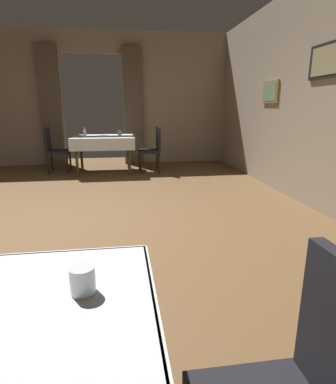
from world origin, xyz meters
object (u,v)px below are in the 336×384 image
dining_table_mid (103,141)px  flower_vase_mid (85,131)px  plate_mid_b (102,136)px  chair_mid_right (153,147)px  glass_near_b (83,280)px  chair_mid_left (54,148)px  glass_mid_c (120,133)px

dining_table_mid → flower_vase_mid: 0.43m
flower_vase_mid → plate_mid_b: 0.37m
chair_mid_right → glass_near_b: size_ratio=10.55×
glass_near_b → plate_mid_b: bearing=92.5°
chair_mid_left → chair_mid_right: bearing=-5.8°
plate_mid_b → flower_vase_mid: bearing=-162.8°
dining_table_mid → plate_mid_b: size_ratio=5.81×
chair_mid_right → plate_mid_b: (-1.03, 0.10, 0.24)m
chair_mid_left → dining_table_mid: bearing=-5.1°
flower_vase_mid → glass_mid_c: bearing=19.0°
chair_mid_left → glass_near_b: 5.95m
dining_table_mid → flower_vase_mid: flower_vase_mid is taller
plate_mid_b → glass_mid_c: glass_mid_c is taller
dining_table_mid → glass_near_b: glass_near_b is taller
plate_mid_b → chair_mid_left: bearing=173.9°
plate_mid_b → glass_mid_c: (0.35, 0.13, 0.05)m
glass_mid_c → chair_mid_left: bearing=-178.9°
chair_mid_right → glass_mid_c: size_ratio=8.20×
chair_mid_right → plate_mid_b: size_ratio=4.29×
dining_table_mid → glass_near_b: size_ratio=14.29×
plate_mid_b → glass_near_b: bearing=-87.5°
glass_near_b → plate_mid_b: (-0.24, 5.71, -0.04)m
glass_near_b → glass_mid_c: size_ratio=0.78×
glass_near_b → flower_vase_mid: bearing=95.9°
chair_mid_right → plate_mid_b: bearing=174.6°
plate_mid_b → glass_mid_c: size_ratio=1.91×
chair_mid_right → flower_vase_mid: flower_vase_mid is taller
dining_table_mid → chair_mid_right: size_ratio=1.35×
chair_mid_left → flower_vase_mid: size_ratio=4.35×
chair_mid_left → glass_near_b: size_ratio=10.55×
chair_mid_left → flower_vase_mid: flower_vase_mid is taller
chair_mid_left → glass_mid_c: bearing=1.1°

